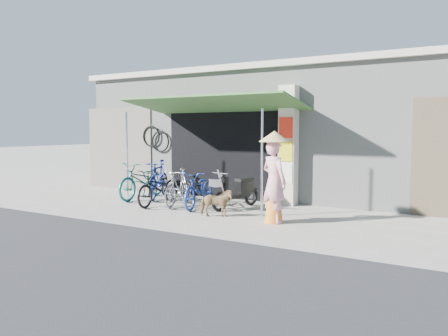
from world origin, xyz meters
The scene contains 14 objects.
ground centered at (0.00, 0.00, 0.00)m, with size 80.00×80.00×0.00m, color #A49E94.
road_strip centered at (0.00, -4.50, 0.01)m, with size 80.00×6.00×0.01m, color #313134.
bicycle_shop centered at (0.00, 5.09, 1.83)m, with size 12.30×5.30×3.66m.
shop_pillar centered at (0.85, 2.45, 1.50)m, with size 0.42×0.44×3.00m.
awning centered at (-0.90, 1.63, 2.51)m, with size 4.60×1.88×2.72m.
neighbour_left centered at (-5.00, 2.59, 1.30)m, with size 2.60×0.06×2.60m, color #6B665B.
bike_teal centered at (-2.99, 1.36, 0.51)m, with size 0.68×1.95×1.02m, color #16635A.
bike_blue centered at (-2.62, 1.59, 0.53)m, with size 0.50×1.77×1.07m, color navy.
bike_black centered at (-1.97, 0.76, 0.46)m, with size 0.60×1.73×0.91m, color black.
bike_silver centered at (-1.47, 0.93, 0.47)m, with size 0.44×1.56×0.94m, color silver.
bike_navy centered at (-0.88, 0.99, 0.45)m, with size 0.60×1.72×0.90m, color navy.
street_dog centered at (0.08, 0.16, 0.31)m, with size 0.33×0.73×0.62m, color #A27A55.
moped centered at (-0.04, 1.34, 0.42)m, with size 0.60×1.59×0.91m.
nun centered at (1.40, 0.27, 0.92)m, with size 0.73×0.64×1.88m.
Camera 1 is at (4.92, -7.88, 1.90)m, focal length 35.00 mm.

